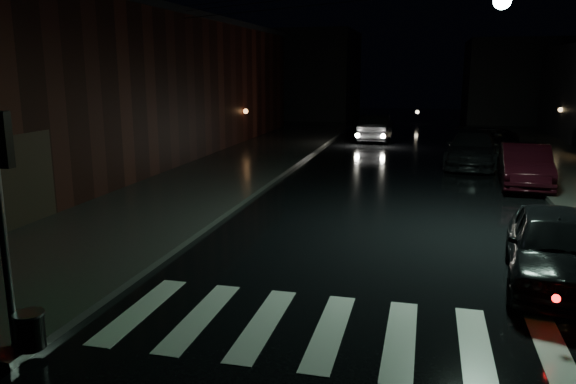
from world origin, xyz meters
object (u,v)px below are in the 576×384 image
Objects in this scene: parked_car_a at (555,247)px; oncoming_car at (376,128)px; parked_car_b at (525,166)px; parked_car_c at (472,149)px; parked_car_d at (498,141)px.

parked_car_a is 24.47m from oncoming_car.
parked_car_b reaches higher than parked_car_a.
parked_car_a is at bearing 104.82° from oncoming_car.
oncoming_car is at bearing 127.94° from parked_car_c.
parked_car_a is 0.94× the size of oncoming_car.
parked_car_b is at bearing 91.16° from parked_car_a.
parked_car_a is 19.74m from parked_car_d.
oncoming_car is at bearing 110.56° from parked_car_a.
parked_car_b is 14.78m from oncoming_car.
oncoming_car reaches higher than parked_car_d.
parked_car_d is (1.64, 4.53, -0.16)m from parked_car_c.
oncoming_car reaches higher than parked_car_b.
parked_car_b is at bearing -63.76° from parked_car_c.
parked_car_b is (1.01, 10.68, 0.01)m from parked_car_a.
parked_car_b is at bearing 118.78° from oncoming_car.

